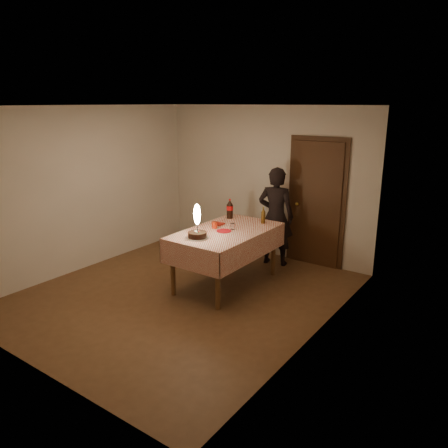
{
  "coord_description": "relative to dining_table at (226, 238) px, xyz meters",
  "views": [
    {
      "loc": [
        3.8,
        -4.32,
        2.65
      ],
      "look_at": [
        0.3,
        0.6,
        0.95
      ],
      "focal_mm": 35.0,
      "sensor_mm": 36.0,
      "label": 1
    }
  ],
  "objects": [
    {
      "name": "clear_cup",
      "position": [
        0.05,
        0.1,
        0.16
      ],
      "size": [
        0.07,
        0.07,
        0.09
      ],
      "primitive_type": "cylinder",
      "color": "white",
      "rests_on": "dining_table"
    },
    {
      "name": "amber_bottle_right",
      "position": [
        0.25,
        0.64,
        0.23
      ],
      "size": [
        0.06,
        0.06,
        0.25
      ],
      "color": "#53340E",
      "rests_on": "dining_table"
    },
    {
      "name": "dining_table",
      "position": [
        0.0,
        0.0,
        0.0
      ],
      "size": [
        1.02,
        1.72,
        0.84
      ],
      "color": "brown",
      "rests_on": "ground"
    },
    {
      "name": "birthday_cake",
      "position": [
        -0.11,
        -0.53,
        0.24
      ],
      "size": [
        0.32,
        0.32,
        0.48
      ],
      "color": "white",
      "rests_on": "dining_table"
    },
    {
      "name": "room_shell",
      "position": [
        -0.26,
        -0.58,
        0.92
      ],
      "size": [
        4.04,
        4.54,
        2.62
      ],
      "color": "beige",
      "rests_on": "ground"
    },
    {
      "name": "cola_bottle",
      "position": [
        -0.34,
        0.59,
        0.26
      ],
      "size": [
        0.1,
        0.1,
        0.32
      ],
      "color": "black",
      "rests_on": "dining_table"
    },
    {
      "name": "napkin_stack",
      "position": [
        -0.27,
        0.18,
        0.12
      ],
      "size": [
        0.15,
        0.15,
        0.02
      ],
      "primitive_type": "cube",
      "color": "#A11E12",
      "rests_on": "dining_table"
    },
    {
      "name": "red_plate",
      "position": [
        0.0,
        -0.06,
        0.12
      ],
      "size": [
        0.22,
        0.22,
        0.01
      ],
      "primitive_type": "cylinder",
      "color": "red",
      "rests_on": "dining_table"
    },
    {
      "name": "red_cup",
      "position": [
        -0.19,
        -0.02,
        0.16
      ],
      "size": [
        0.08,
        0.08,
        0.1
      ],
      "primitive_type": "cylinder",
      "color": "#A8230B",
      "rests_on": "dining_table"
    },
    {
      "name": "photographer",
      "position": [
        0.16,
        1.2,
        0.09
      ],
      "size": [
        0.67,
        0.52,
        1.64
      ],
      "color": "black",
      "rests_on": "ground"
    },
    {
      "name": "ground",
      "position": [
        -0.3,
        -0.65,
        -0.73
      ],
      "size": [
        4.0,
        4.5,
        0.01
      ],
      "primitive_type": "cube",
      "color": "brown",
      "rests_on": "ground"
    }
  ]
}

